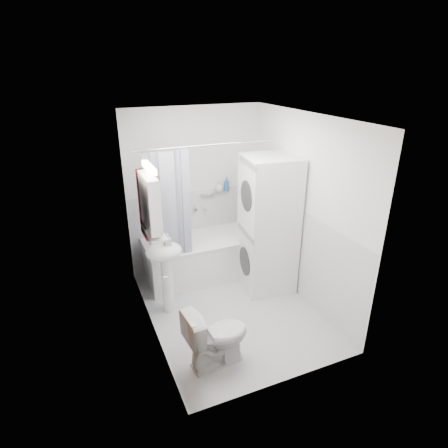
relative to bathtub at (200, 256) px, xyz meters
name	(u,v)px	position (x,y,z in m)	size (l,w,h in m)	color
floor	(231,309)	(0.08, -0.92, -0.33)	(2.60, 2.60, 0.00)	silver
room_walls	(232,200)	(0.08, -0.92, 1.15)	(2.60, 2.60, 2.60)	white
wainscot	(222,258)	(0.08, -0.63, 0.27)	(1.98, 2.58, 2.58)	white
door	(165,278)	(-0.87, -1.47, 0.67)	(0.05, 2.00, 2.00)	brown
bathtub	(200,256)	(0.00, 0.00, 0.00)	(1.58, 0.75, 0.60)	white
tub_spout	(205,209)	(0.20, 0.33, 0.59)	(0.04, 0.04, 0.12)	silver
curtain_rod	(206,145)	(0.00, -0.31, 1.67)	(0.02, 0.02, 1.76)	silver
shower_curtain	(169,209)	(-0.51, -0.31, 0.92)	(0.55, 0.02, 1.45)	#15214B
sink	(165,262)	(-0.68, -0.64, 0.37)	(0.44, 0.37, 1.04)	white
medicine_cabinet	(150,201)	(-0.83, -0.82, 1.23)	(0.13, 0.50, 0.71)	white
shelf	(154,232)	(-0.81, -0.82, 0.87)	(0.18, 0.54, 0.03)	silver
shower_caddy	(208,194)	(0.25, 0.32, 0.82)	(0.22, 0.06, 0.02)	silver
towel	(143,203)	(-0.86, -0.57, 1.13)	(0.07, 0.32, 0.78)	#510D0F
washer_dryer	(268,225)	(0.76, -0.59, 0.60)	(0.74, 0.73, 1.86)	white
toilet	(217,336)	(-0.44, -1.71, 0.00)	(0.38, 0.68, 0.66)	white
soap_pump	(168,244)	(-0.63, -0.67, 0.62)	(0.08, 0.17, 0.08)	gray
shelf_bottle	(157,234)	(-0.81, -0.97, 0.92)	(0.07, 0.18, 0.07)	gray
shelf_cup	(151,223)	(-0.81, -0.70, 0.93)	(0.10, 0.09, 0.10)	gray
shampoo_a	(219,187)	(0.43, 0.32, 0.89)	(0.13, 0.17, 0.13)	gray
shampoo_b	(226,188)	(0.55, 0.32, 0.87)	(0.08, 0.21, 0.08)	#2A64AA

